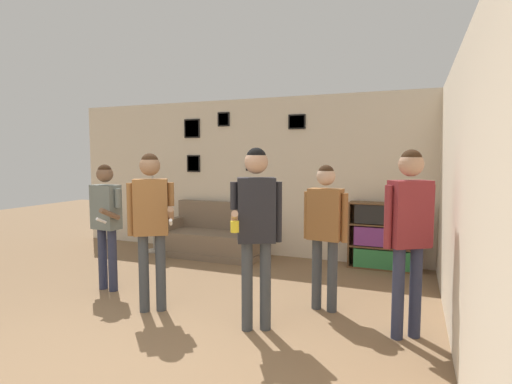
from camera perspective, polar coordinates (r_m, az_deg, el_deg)
ground_plane at (r=3.64m, az=-24.27°, el=-23.30°), size 20.00×20.00×0.00m
wall_back at (r=6.89m, az=1.63°, el=2.16°), size 7.80×0.08×2.70m
wall_right at (r=4.35m, az=26.61°, el=-0.11°), size 0.06×6.64×2.70m
couch at (r=6.98m, az=-6.04°, el=-6.59°), size 1.73×0.80×0.91m
bookshelf at (r=6.38m, az=17.80°, el=-6.03°), size 1.04×0.30×1.01m
floor_lamp at (r=7.35m, az=-14.48°, el=-1.05°), size 0.28×0.28×1.73m
person_player_foreground_left at (r=5.39m, az=-20.65°, el=-2.96°), size 0.50×0.48×1.61m
person_player_foreground_center at (r=4.48m, az=-14.78°, el=-3.11°), size 0.60×0.37×1.74m
person_watcher_holding_cup at (r=3.85m, az=0.03°, el=-3.72°), size 0.46×0.56×1.79m
person_spectator_near_bookshelf at (r=4.44m, az=9.86°, el=-4.31°), size 0.50×0.25×1.62m
person_spectator_far_right at (r=3.94m, az=21.04°, el=-4.08°), size 0.43×0.36×1.77m
bottle_on_floor at (r=6.85m, az=-13.31°, el=-8.61°), size 0.06×0.06×0.26m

